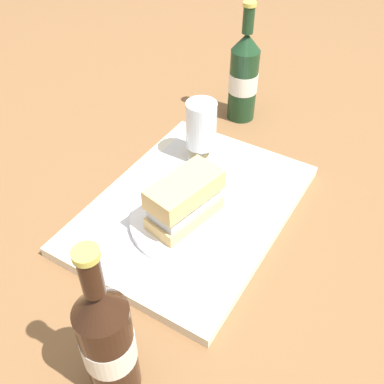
{
  "coord_description": "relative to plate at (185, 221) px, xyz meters",
  "views": [
    {
      "loc": [
        -0.5,
        -0.3,
        0.59
      ],
      "look_at": [
        0.0,
        0.0,
        0.05
      ],
      "focal_mm": 41.84,
      "sensor_mm": 36.0,
      "label": 1
    }
  ],
  "objects": [
    {
      "name": "ground_plane",
      "position": [
        0.05,
        0.02,
        -0.03
      ],
      "size": [
        3.0,
        3.0,
        0.0
      ],
      "primitive_type": "plane",
      "color": "brown"
    },
    {
      "name": "tray",
      "position": [
        0.05,
        0.02,
        -0.02
      ],
      "size": [
        0.44,
        0.32,
        0.02
      ],
      "primitive_type": "cube",
      "color": "beige",
      "rests_on": "ground_plane"
    },
    {
      "name": "placemat",
      "position": [
        0.05,
        0.02,
        -0.01
      ],
      "size": [
        0.38,
        0.27,
        0.0
      ],
      "primitive_type": "cube",
      "color": "silver",
      "rests_on": "tray"
    },
    {
      "name": "plate",
      "position": [
        0.0,
        0.0,
        0.0
      ],
      "size": [
        0.19,
        0.19,
        0.01
      ],
      "primitive_type": "cylinder",
      "color": "white",
      "rests_on": "placemat"
    },
    {
      "name": "sandwich",
      "position": [
        0.0,
        -0.0,
        0.05
      ],
      "size": [
        0.14,
        0.09,
        0.08
      ],
      "rotation": [
        0.0,
        0.0,
        -0.21
      ],
      "color": "tan",
      "rests_on": "plate"
    },
    {
      "name": "beer_glass",
      "position": [
        0.18,
        0.07,
        0.06
      ],
      "size": [
        0.06,
        0.06,
        0.12
      ],
      "color": "silver",
      "rests_on": "placemat"
    },
    {
      "name": "beer_bottle",
      "position": [
        0.38,
        0.08,
        0.08
      ],
      "size": [
        0.07,
        0.07,
        0.27
      ],
      "color": "#19381E",
      "rests_on": "ground_plane"
    },
    {
      "name": "second_bottle",
      "position": [
        -0.27,
        -0.06,
        0.08
      ],
      "size": [
        0.07,
        0.07,
        0.27
      ],
      "color": "black",
      "rests_on": "ground_plane"
    }
  ]
}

